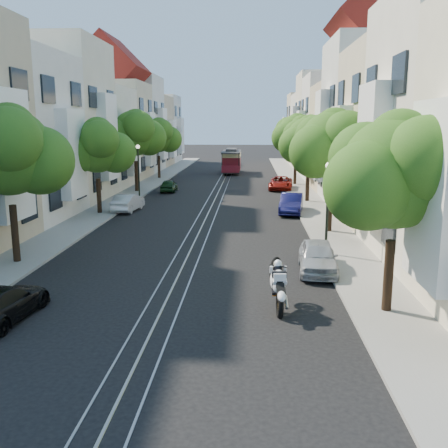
# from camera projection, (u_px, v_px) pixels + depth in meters

# --- Properties ---
(ground) EXTENTS (200.00, 200.00, 0.00)m
(ground) POSITION_uv_depth(u_px,v_px,m) (220.00, 188.00, 46.63)
(ground) COLOR black
(ground) RESTS_ON ground
(sidewalk_east) EXTENTS (2.50, 80.00, 0.12)m
(sidewalk_east) POSITION_uv_depth(u_px,v_px,m) (298.00, 188.00, 46.24)
(sidewalk_east) COLOR gray
(sidewalk_east) RESTS_ON ground
(sidewalk_west) EXTENTS (2.50, 80.00, 0.12)m
(sidewalk_west) POSITION_uv_depth(u_px,v_px,m) (143.00, 187.00, 47.00)
(sidewalk_west) COLOR gray
(sidewalk_west) RESTS_ON ground
(rail_left) EXTENTS (0.06, 80.00, 0.02)m
(rail_left) POSITION_uv_depth(u_px,v_px,m) (214.00, 188.00, 46.66)
(rail_left) COLOR gray
(rail_left) RESTS_ON ground
(rail_slot) EXTENTS (0.06, 80.00, 0.02)m
(rail_slot) POSITION_uv_depth(u_px,v_px,m) (220.00, 188.00, 46.63)
(rail_slot) COLOR gray
(rail_slot) RESTS_ON ground
(rail_right) EXTENTS (0.06, 80.00, 0.02)m
(rail_right) POSITION_uv_depth(u_px,v_px,m) (226.00, 188.00, 46.60)
(rail_right) COLOR gray
(rail_right) RESTS_ON ground
(lane_line) EXTENTS (0.08, 80.00, 0.01)m
(lane_line) POSITION_uv_depth(u_px,v_px,m) (220.00, 188.00, 46.63)
(lane_line) COLOR tan
(lane_line) RESTS_ON ground
(townhouses_east) EXTENTS (7.75, 72.00, 12.00)m
(townhouses_east) POSITION_uv_depth(u_px,v_px,m) (351.00, 132.00, 44.91)
(townhouses_east) COLOR beige
(townhouses_east) RESTS_ON ground
(townhouses_west) EXTENTS (7.75, 72.00, 11.76)m
(townhouses_west) POSITION_uv_depth(u_px,v_px,m) (92.00, 133.00, 46.17)
(townhouses_west) COLOR silver
(townhouses_west) RESTS_ON ground
(tree_e_a) EXTENTS (4.72, 3.87, 6.27)m
(tree_e_a) POSITION_uv_depth(u_px,v_px,m) (397.00, 176.00, 15.02)
(tree_e_a) COLOR black
(tree_e_a) RESTS_ON ground
(tree_e_b) EXTENTS (4.93, 4.08, 6.68)m
(tree_e_b) POSITION_uv_depth(u_px,v_px,m) (333.00, 147.00, 26.70)
(tree_e_b) COLOR black
(tree_e_b) RESTS_ON ground
(tree_e_c) EXTENTS (4.84, 3.99, 6.52)m
(tree_e_c) POSITION_uv_depth(u_px,v_px,m) (310.00, 142.00, 37.49)
(tree_e_c) COLOR black
(tree_e_c) RESTS_ON ground
(tree_e_d) EXTENTS (5.01, 4.16, 6.85)m
(tree_e_d) POSITION_uv_depth(u_px,v_px,m) (297.00, 135.00, 48.21)
(tree_e_d) COLOR black
(tree_e_d) RESTS_ON ground
(tree_w_a) EXTENTS (4.93, 4.08, 6.68)m
(tree_w_a) POSITION_uv_depth(u_px,v_px,m) (9.00, 153.00, 20.60)
(tree_w_a) COLOR black
(tree_w_a) RESTS_ON ground
(tree_w_b) EXTENTS (4.72, 3.87, 6.27)m
(tree_w_b) POSITION_uv_depth(u_px,v_px,m) (97.00, 148.00, 32.41)
(tree_w_b) COLOR black
(tree_w_b) RESTS_ON ground
(tree_w_c) EXTENTS (5.13, 4.28, 7.09)m
(tree_w_c) POSITION_uv_depth(u_px,v_px,m) (135.00, 134.00, 43.05)
(tree_w_c) COLOR black
(tree_w_c) RESTS_ON ground
(tree_w_d) EXTENTS (4.84, 3.99, 6.52)m
(tree_w_d) POSITION_uv_depth(u_px,v_px,m) (159.00, 136.00, 53.91)
(tree_w_d) COLOR black
(tree_w_d) RESTS_ON ground
(lamp_east) EXTENTS (0.32, 0.32, 4.16)m
(lamp_east) POSITION_uv_depth(u_px,v_px,m) (328.00, 194.00, 22.25)
(lamp_east) COLOR black
(lamp_east) RESTS_ON ground
(lamp_west) EXTENTS (0.32, 0.32, 4.16)m
(lamp_west) POSITION_uv_depth(u_px,v_px,m) (138.00, 163.00, 40.53)
(lamp_west) COLOR black
(lamp_west) RESTS_ON ground
(sportbike_rider) EXTENTS (0.57, 2.29, 1.61)m
(sportbike_rider) POSITION_uv_depth(u_px,v_px,m) (278.00, 282.00, 16.08)
(sportbike_rider) COLOR black
(sportbike_rider) RESTS_ON ground
(cable_car) EXTENTS (2.23, 7.11, 2.73)m
(cable_car) POSITION_uv_depth(u_px,v_px,m) (232.00, 160.00, 60.76)
(cable_car) COLOR black
(cable_car) RESTS_ON ground
(parked_car_e_near) EXTENTS (1.78, 3.86, 1.28)m
(parked_car_e_near) POSITION_uv_depth(u_px,v_px,m) (318.00, 257.00, 20.24)
(parked_car_e_near) COLOR #A1A5AC
(parked_car_e_near) RESTS_ON ground
(parked_car_e_mid) EXTENTS (1.97, 4.23, 1.34)m
(parked_car_e_mid) POSITION_uv_depth(u_px,v_px,m) (291.00, 204.00, 33.52)
(parked_car_e_mid) COLOR #0C0D3E
(parked_car_e_mid) RESTS_ON ground
(parked_car_e_far) EXTENTS (2.49, 4.61, 1.23)m
(parked_car_e_far) POSITION_uv_depth(u_px,v_px,m) (281.00, 183.00, 45.55)
(parked_car_e_far) COLOR maroon
(parked_car_e_far) RESTS_ON ground
(parked_car_w_near) EXTENTS (1.89, 3.94, 1.11)m
(parked_car_w_near) POSITION_uv_depth(u_px,v_px,m) (2.00, 303.00, 15.21)
(parked_car_w_near) COLOR black
(parked_car_w_near) RESTS_ON ground
(parked_car_w_mid) EXTENTS (1.62, 3.77, 1.21)m
(parked_car_w_mid) POSITION_uv_depth(u_px,v_px,m) (128.00, 203.00, 34.39)
(parked_car_w_mid) COLOR silver
(parked_car_w_mid) RESTS_ON ground
(parked_car_w_far) EXTENTS (1.37, 3.25, 1.10)m
(parked_car_w_far) POSITION_uv_depth(u_px,v_px,m) (169.00, 186.00, 44.27)
(parked_car_w_far) COLOR #153517
(parked_car_w_far) RESTS_ON ground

